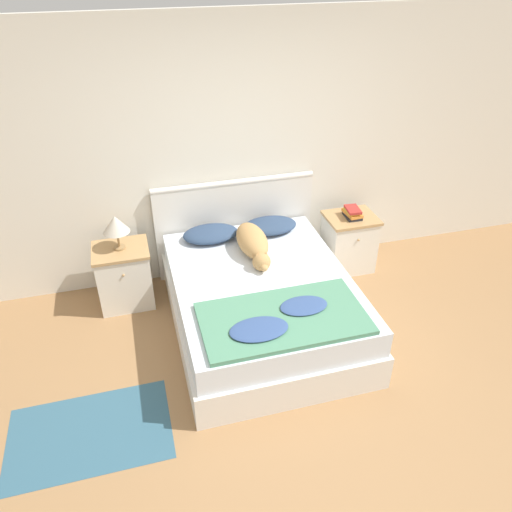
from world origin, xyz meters
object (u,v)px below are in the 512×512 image
nightstand_right (348,242)px  pillow_right (270,226)px  bed (262,303)px  nightstand_left (125,276)px  book_stack (352,213)px  table_lamp (116,225)px  pillow_left (211,234)px  dog (253,243)px

nightstand_right → pillow_right: pillow_right is taller
bed → nightstand_left: bearing=148.4°
book_stack → table_lamp: bearing=179.6°
pillow_left → dog: bearing=-45.8°
nightstand_left → pillow_right: bearing=1.7°
nightstand_right → pillow_left: pillow_left is taller
bed → book_stack: (1.16, 0.70, 0.39)m
bed → nightstand_left: 1.36m
dog → table_lamp: (-1.19, 0.31, 0.20)m
nightstand_left → book_stack: book_stack is taller
bed → pillow_left: size_ratio=3.66×
dog → bed: bearing=-94.6°
pillow_right → dog: dog is taller
bed → pillow_left: bearing=111.6°
bed → pillow_left: 0.88m
table_lamp → book_stack: bearing=-0.4°
bed → nightstand_right: bearing=31.6°
pillow_right → table_lamp: 1.48m
bed → table_lamp: 1.49m
nightstand_left → dog: dog is taller
bed → pillow_right: bearing=68.4°
pillow_left → dog: size_ratio=0.67×
nightstand_right → book_stack: (0.00, -0.01, 0.35)m
pillow_left → table_lamp: bearing=-177.6°
pillow_left → dog: (0.33, -0.34, 0.05)m
nightstand_left → pillow_right: 1.49m
bed → nightstand_left: size_ratio=3.21×
nightstand_right → dog: 1.22m
dog → table_lamp: 1.25m
nightstand_left → table_lamp: 0.55m
pillow_left → book_stack: 1.46m
nightstand_left → table_lamp: bearing=90.0°
nightstand_right → table_lamp: (-2.32, 0.01, 0.55)m
nightstand_left → nightstand_right: bearing=0.0°
nightstand_right → dog: size_ratio=0.76×
nightstand_left → pillow_left: (0.86, 0.04, 0.31)m
nightstand_left → dog: (1.19, -0.30, 0.35)m
dog → table_lamp: size_ratio=2.39×
pillow_left → pillow_right: size_ratio=1.00×
dog → nightstand_right: bearing=14.8°
bed → book_stack: size_ratio=8.49×
nightstand_left → book_stack: 2.34m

